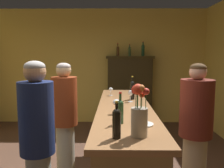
{
  "coord_description": "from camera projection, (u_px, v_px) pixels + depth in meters",
  "views": [
    {
      "loc": [
        0.45,
        -2.57,
        1.69
      ],
      "look_at": [
        0.41,
        0.62,
        1.31
      ],
      "focal_mm": 37.82,
      "sensor_mm": 36.0,
      "label": 1
    }
  ],
  "objects": [
    {
      "name": "wine_bottle_merlot",
      "position": [
        117.0,
        122.0,
        1.8
      ],
      "size": [
        0.07,
        0.07,
        0.29
      ],
      "color": "black",
      "rests_on": "bar_counter"
    },
    {
      "name": "wall_back",
      "position": [
        97.0,
        67.0,
        5.93
      ],
      "size": [
        5.46,
        0.12,
        2.82
      ],
      "primitive_type": "cube",
      "color": "#D4B153",
      "rests_on": "ground"
    },
    {
      "name": "display_bottle_left",
      "position": [
        118.0,
        51.0,
        5.61
      ],
      "size": [
        0.07,
        0.07,
        0.31
      ],
      "color": "#472A14",
      "rests_on": "display_cabinet"
    },
    {
      "name": "wine_bottle_riesling",
      "position": [
        120.0,
        110.0,
        2.19
      ],
      "size": [
        0.06,
        0.06,
        0.3
      ],
      "color": "#2B4B28",
      "rests_on": "bar_counter"
    },
    {
      "name": "flower_arrangement",
      "position": [
        139.0,
        113.0,
        1.83
      ],
      "size": [
        0.14,
        0.13,
        0.42
      ],
      "color": "tan",
      "rests_on": "bar_counter"
    },
    {
      "name": "display_bottle_midleft",
      "position": [
        130.0,
        51.0,
        5.6
      ],
      "size": [
        0.07,
        0.07,
        0.28
      ],
      "color": "#2E452A",
      "rests_on": "display_cabinet"
    },
    {
      "name": "display_cabinet",
      "position": [
        130.0,
        89.0,
        5.72
      ],
      "size": [
        1.13,
        0.36,
        1.68
      ],
      "color": "black",
      "rests_on": "ground"
    },
    {
      "name": "cheese_plate",
      "position": [
        143.0,
        124.0,
        2.16
      ],
      "size": [
        0.2,
        0.2,
        0.01
      ],
      "primitive_type": "cylinder",
      "color": "white",
      "rests_on": "bar_counter"
    },
    {
      "name": "bartender",
      "position": [
        195.0,
        132.0,
        2.49
      ],
      "size": [
        0.34,
        0.34,
        1.61
      ],
      "rotation": [
        0.0,
        0.0,
        2.92
      ],
      "color": "tan",
      "rests_on": "ground"
    },
    {
      "name": "wine_glass_mid",
      "position": [
        130.0,
        94.0,
        3.23
      ],
      "size": [
        0.07,
        0.07,
        0.16
      ],
      "color": "white",
      "rests_on": "bar_counter"
    },
    {
      "name": "patron_by_cabinet",
      "position": [
        65.0,
        120.0,
        2.97
      ],
      "size": [
        0.32,
        0.32,
        1.6
      ],
      "rotation": [
        0.0,
        0.0,
        0.05
      ],
      "color": "#B0AA96",
      "rests_on": "ground"
    },
    {
      "name": "wine_glass_rear",
      "position": [
        111.0,
        90.0,
        3.75
      ],
      "size": [
        0.07,
        0.07,
        0.13
      ],
      "color": "white",
      "rests_on": "bar_counter"
    },
    {
      "name": "wine_bottle_syrah",
      "position": [
        132.0,
        89.0,
        3.41
      ],
      "size": [
        0.07,
        0.07,
        0.34
      ],
      "color": "black",
      "rests_on": "bar_counter"
    },
    {
      "name": "bar_counter",
      "position": [
        124.0,
        146.0,
        3.03
      ],
      "size": [
        0.66,
        2.79,
        1.06
      ],
      "color": "olive",
      "rests_on": "ground"
    },
    {
      "name": "wine_glass_front",
      "position": [
        116.0,
        103.0,
        2.57
      ],
      "size": [
        0.08,
        0.08,
        0.16
      ],
      "color": "white",
      "rests_on": "bar_counter"
    },
    {
      "name": "display_bottle_center",
      "position": [
        143.0,
        50.0,
        5.6
      ],
      "size": [
        0.08,
        0.08,
        0.34
      ],
      "color": "#173A23",
      "rests_on": "display_cabinet"
    },
    {
      "name": "patron_tall",
      "position": [
        38.0,
        144.0,
        2.05
      ],
      "size": [
        0.3,
        0.3,
        1.65
      ],
      "rotation": [
        0.0,
        0.0,
        1.22
      ],
      "color": "#959A90",
      "rests_on": "ground"
    }
  ]
}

